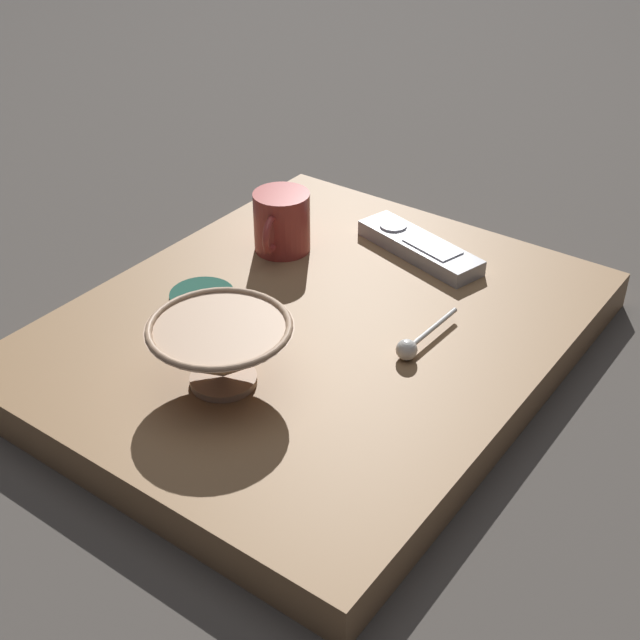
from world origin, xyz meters
The scene contains 7 objects.
ground_plane centered at (0.00, 0.00, 0.00)m, with size 6.00×6.00×0.00m, color #47423D.
table centered at (0.00, 0.00, 0.02)m, with size 0.66×0.54×0.05m.
cereal_bowl centered at (-0.16, 0.01, 0.09)m, with size 0.16×0.16×0.08m.
coffee_mug centered at (0.11, 0.14, 0.09)m, with size 0.10×0.08×0.08m.
teaspoon centered at (0.01, -0.13, 0.06)m, with size 0.12×0.02×0.02m.
tv_remote_near centered at (0.21, -0.02, 0.06)m, with size 0.10×0.20×0.02m.
drink_coaster centered at (-0.04, 0.15, 0.05)m, with size 0.08×0.08×0.01m.
Camera 1 is at (-0.69, -0.51, 0.62)m, focal length 48.15 mm.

